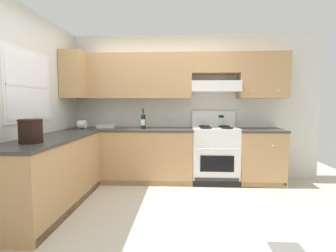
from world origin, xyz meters
TOP-DOWN VIEW (x-y plane):
  - ground_plane at (0.00, 0.00)m, footprint 7.04×7.04m
  - floor_accent_tile at (1.36, -0.82)m, footprint 0.30×0.30m
  - wall_back at (0.40, 1.53)m, footprint 4.68×0.57m
  - wall_left at (-1.59, 0.23)m, footprint 0.47×4.00m
  - counter_back_run at (0.07, 1.24)m, footprint 3.60×0.65m
  - counter_left_run at (-1.24, -0.00)m, footprint 0.63×1.91m
  - stove at (0.95, 1.25)m, footprint 0.76×0.62m
  - wine_bottle at (-0.26, 1.17)m, footprint 0.07×0.08m
  - bowl at (-0.93, 1.34)m, footprint 0.31×0.23m
  - bucket at (-1.23, -0.45)m, footprint 0.25×0.25m
  - paper_towel_roll at (-1.30, 1.15)m, footprint 0.13×0.14m

SIDE VIEW (x-z plane):
  - ground_plane at x=0.00m, z-range 0.00..0.00m
  - floor_accent_tile at x=1.36m, z-range 0.00..0.01m
  - counter_back_run at x=0.07m, z-range 0.00..0.91m
  - counter_left_run at x=-1.24m, z-range 0.00..0.91m
  - stove at x=0.95m, z-range -0.12..1.08m
  - bowl at x=-0.93m, z-range 0.90..0.96m
  - paper_towel_roll at x=-1.30m, z-range 0.91..1.05m
  - bucket at x=-1.23m, z-range 0.92..1.17m
  - wine_bottle at x=-0.26m, z-range 0.88..1.22m
  - wall_left at x=-1.59m, z-range 0.07..2.62m
  - wall_back at x=0.40m, z-range 0.20..2.75m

